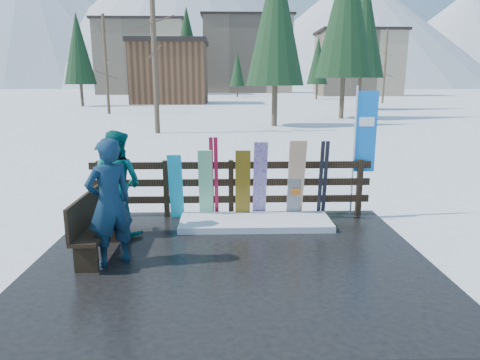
{
  "coord_description": "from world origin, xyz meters",
  "views": [
    {
      "loc": [
        -0.06,
        -6.14,
        2.71
      ],
      "look_at": [
        0.14,
        1.0,
        1.1
      ],
      "focal_mm": 32.0,
      "sensor_mm": 36.0,
      "label": 1
    }
  ],
  "objects_px": {
    "snowboard_2": "(243,185)",
    "person_front": "(109,203)",
    "snowboard_4": "(295,180)",
    "rental_flag": "(363,137)",
    "bench": "(92,224)",
    "snowboard_0": "(176,187)",
    "snowboard_1": "(206,185)",
    "person_back": "(118,183)",
    "snowboard_3": "(260,181)",
    "snowboard_5": "(296,180)"
  },
  "relations": [
    {
      "from": "snowboard_2",
      "to": "person_front",
      "type": "relative_size",
      "value": 0.74
    },
    {
      "from": "snowboard_4",
      "to": "rental_flag",
      "type": "height_order",
      "value": "rental_flag"
    },
    {
      "from": "bench",
      "to": "snowboard_0",
      "type": "xyz_separation_m",
      "value": [
        1.08,
        1.79,
        0.15
      ]
    },
    {
      "from": "snowboard_1",
      "to": "person_back",
      "type": "bearing_deg",
      "value": -153.13
    },
    {
      "from": "bench",
      "to": "person_front",
      "type": "height_order",
      "value": "person_front"
    },
    {
      "from": "snowboard_0",
      "to": "snowboard_4",
      "type": "relative_size",
      "value": 0.86
    },
    {
      "from": "person_front",
      "to": "rental_flag",
      "type": "bearing_deg",
      "value": 169.34
    },
    {
      "from": "person_front",
      "to": "snowboard_3",
      "type": "bearing_deg",
      "value": -177.06
    },
    {
      "from": "snowboard_1",
      "to": "snowboard_5",
      "type": "relative_size",
      "value": 0.88
    },
    {
      "from": "snowboard_3",
      "to": "snowboard_4",
      "type": "distance_m",
      "value": 0.68
    },
    {
      "from": "rental_flag",
      "to": "bench",
      "type": "bearing_deg",
      "value": -156.71
    },
    {
      "from": "snowboard_1",
      "to": "snowboard_2",
      "type": "height_order",
      "value": "snowboard_1"
    },
    {
      "from": "snowboard_0",
      "to": "snowboard_2",
      "type": "distance_m",
      "value": 1.31
    },
    {
      "from": "rental_flag",
      "to": "snowboard_3",
      "type": "bearing_deg",
      "value": -172.55
    },
    {
      "from": "snowboard_1",
      "to": "snowboard_4",
      "type": "height_order",
      "value": "snowboard_4"
    },
    {
      "from": "snowboard_0",
      "to": "snowboard_5",
      "type": "xyz_separation_m",
      "value": [
        2.35,
        0.0,
        0.13
      ]
    },
    {
      "from": "snowboard_3",
      "to": "snowboard_2",
      "type": "bearing_deg",
      "value": 180.0
    },
    {
      "from": "person_front",
      "to": "snowboard_2",
      "type": "bearing_deg",
      "value": -172.65
    },
    {
      "from": "snowboard_1",
      "to": "rental_flag",
      "type": "bearing_deg",
      "value": 4.94
    },
    {
      "from": "snowboard_2",
      "to": "bench",
      "type": "bearing_deg",
      "value": -143.1
    },
    {
      "from": "snowboard_3",
      "to": "bench",
      "type": "bearing_deg",
      "value": -146.65
    },
    {
      "from": "bench",
      "to": "snowboard_3",
      "type": "bearing_deg",
      "value": 33.35
    },
    {
      "from": "bench",
      "to": "snowboard_4",
      "type": "distance_m",
      "value": 3.85
    },
    {
      "from": "snowboard_2",
      "to": "snowboard_5",
      "type": "xyz_separation_m",
      "value": [
        1.05,
        0.0,
        0.1
      ]
    },
    {
      "from": "snowboard_0",
      "to": "snowboard_1",
      "type": "distance_m",
      "value": 0.58
    },
    {
      "from": "snowboard_0",
      "to": "bench",
      "type": "bearing_deg",
      "value": -121.06
    },
    {
      "from": "snowboard_3",
      "to": "snowboard_5",
      "type": "height_order",
      "value": "snowboard_5"
    },
    {
      "from": "snowboard_1",
      "to": "bench",
      "type": "bearing_deg",
      "value": -132.85
    },
    {
      "from": "snowboard_1",
      "to": "person_front",
      "type": "distance_m",
      "value": 2.48
    },
    {
      "from": "snowboard_1",
      "to": "snowboard_4",
      "type": "xyz_separation_m",
      "value": [
        1.74,
        0.0,
        0.08
      ]
    },
    {
      "from": "rental_flag",
      "to": "person_back",
      "type": "bearing_deg",
      "value": -167.43
    },
    {
      "from": "snowboard_0",
      "to": "snowboard_3",
      "type": "relative_size",
      "value": 0.84
    },
    {
      "from": "snowboard_4",
      "to": "snowboard_5",
      "type": "relative_size",
      "value": 0.97
    },
    {
      "from": "snowboard_2",
      "to": "person_front",
      "type": "xyz_separation_m",
      "value": [
        -2.01,
        -2.1,
        0.25
      ]
    },
    {
      "from": "bench",
      "to": "snowboard_0",
      "type": "height_order",
      "value": "snowboard_0"
    },
    {
      "from": "snowboard_2",
      "to": "snowboard_5",
      "type": "relative_size",
      "value": 0.86
    },
    {
      "from": "snowboard_0",
      "to": "person_front",
      "type": "relative_size",
      "value": 0.72
    },
    {
      "from": "snowboard_3",
      "to": "person_back",
      "type": "relative_size",
      "value": 0.87
    },
    {
      "from": "bench",
      "to": "person_front",
      "type": "distance_m",
      "value": 0.65
    },
    {
      "from": "person_front",
      "to": "person_back",
      "type": "distance_m",
      "value": 1.36
    },
    {
      "from": "bench",
      "to": "snowboard_3",
      "type": "distance_m",
      "value": 3.27
    },
    {
      "from": "person_back",
      "to": "snowboard_1",
      "type": "bearing_deg",
      "value": -126.08
    },
    {
      "from": "snowboard_5",
      "to": "person_back",
      "type": "relative_size",
      "value": 0.88
    },
    {
      "from": "snowboard_1",
      "to": "snowboard_2",
      "type": "relative_size",
      "value": 1.03
    },
    {
      "from": "bench",
      "to": "snowboard_0",
      "type": "bearing_deg",
      "value": 58.94
    },
    {
      "from": "snowboard_4",
      "to": "person_front",
      "type": "height_order",
      "value": "person_front"
    },
    {
      "from": "snowboard_2",
      "to": "snowboard_3",
      "type": "bearing_deg",
      "value": 0.0
    },
    {
      "from": "snowboard_4",
      "to": "snowboard_5",
      "type": "xyz_separation_m",
      "value": [
        0.03,
        0.0,
        0.01
      ]
    },
    {
      "from": "snowboard_0",
      "to": "snowboard_2",
      "type": "height_order",
      "value": "snowboard_2"
    },
    {
      "from": "snowboard_1",
      "to": "snowboard_4",
      "type": "relative_size",
      "value": 0.91
    }
  ]
}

